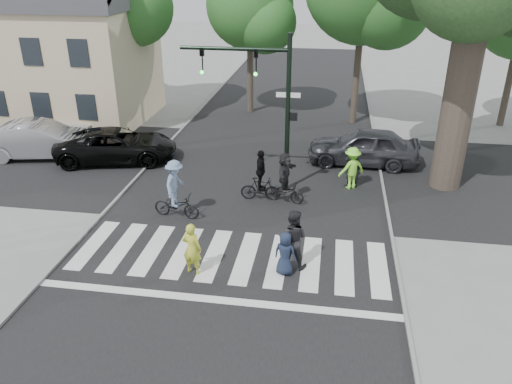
% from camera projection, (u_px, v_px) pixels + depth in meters
% --- Properties ---
extents(ground, '(120.00, 120.00, 0.00)m').
position_uv_depth(ground, '(223.00, 274.00, 14.56)').
color(ground, gray).
rests_on(ground, ground).
extents(road_stem, '(10.00, 70.00, 0.01)m').
position_uv_depth(road_stem, '(251.00, 200.00, 19.02)').
color(road_stem, black).
rests_on(road_stem, ground).
extents(road_cross, '(70.00, 10.00, 0.01)m').
position_uv_depth(road_cross, '(262.00, 170.00, 21.70)').
color(road_cross, black).
rests_on(road_cross, ground).
extents(curb_left, '(0.10, 70.00, 0.10)m').
position_uv_depth(curb_left, '(125.00, 190.00, 19.70)').
color(curb_left, gray).
rests_on(curb_left, ground).
extents(curb_right, '(0.10, 70.00, 0.10)m').
position_uv_depth(curb_right, '(387.00, 208.00, 18.29)').
color(curb_right, gray).
rests_on(curb_right, ground).
extents(crosswalk, '(10.00, 3.85, 0.01)m').
position_uv_depth(crosswalk, '(228.00, 262.00, 15.14)').
color(crosswalk, silver).
rests_on(crosswalk, ground).
extents(traffic_signal, '(4.45, 0.29, 6.00)m').
position_uv_depth(traffic_signal, '(266.00, 91.00, 18.37)').
color(traffic_signal, black).
rests_on(traffic_signal, ground).
extents(bg_tree_0, '(5.46, 5.20, 8.97)m').
position_uv_depth(bg_tree_0, '(43.00, 1.00, 28.13)').
color(bg_tree_0, brown).
rests_on(bg_tree_0, ground).
extents(bg_tree_2, '(5.04, 4.80, 8.40)m').
position_uv_depth(bg_tree_2, '(254.00, 10.00, 27.16)').
color(bg_tree_2, brown).
rests_on(bg_tree_2, ground).
extents(house, '(8.40, 8.10, 8.82)m').
position_uv_depth(house, '(69.00, 50.00, 27.02)').
color(house, beige).
rests_on(house, ground).
extents(pedestrian_woman, '(0.65, 0.49, 1.62)m').
position_uv_depth(pedestrian_woman, '(192.00, 249.00, 14.31)').
color(pedestrian_woman, '#C6D036').
rests_on(pedestrian_woman, ground).
extents(pedestrian_child, '(0.75, 0.59, 1.35)m').
position_uv_depth(pedestrian_child, '(285.00, 254.00, 14.33)').
color(pedestrian_child, '#1B253B').
rests_on(pedestrian_child, ground).
extents(pedestrian_adult, '(0.98, 0.81, 1.86)m').
position_uv_depth(pedestrian_adult, '(292.00, 239.00, 14.58)').
color(pedestrian_adult, '#232325').
rests_on(pedestrian_adult, ground).
extents(cyclist_left, '(1.75, 1.17, 2.15)m').
position_uv_depth(cyclist_left, '(176.00, 193.00, 17.39)').
color(cyclist_left, black).
rests_on(cyclist_left, ground).
extents(cyclist_mid, '(1.54, 0.94, 1.99)m').
position_uv_depth(cyclist_mid, '(261.00, 180.00, 18.68)').
color(cyclist_mid, black).
rests_on(cyclist_mid, ground).
extents(cyclist_right, '(1.63, 1.51, 1.96)m').
position_uv_depth(cyclist_right, '(285.00, 180.00, 18.51)').
color(cyclist_right, black).
rests_on(cyclist_right, ground).
extents(car_suv, '(5.69, 3.55, 1.47)m').
position_uv_depth(car_suv, '(117.00, 145.00, 22.36)').
color(car_suv, black).
rests_on(car_suv, ground).
extents(car_silver, '(5.35, 2.79, 1.68)m').
position_uv_depth(car_silver, '(41.00, 140.00, 22.71)').
color(car_silver, '#A6A7AB').
rests_on(car_silver, ground).
extents(car_grey, '(4.89, 2.13, 1.64)m').
position_uv_depth(car_grey, '(363.00, 146.00, 21.97)').
color(car_grey, '#323338').
rests_on(car_grey, ground).
extents(bystander_hivis, '(1.28, 1.10, 1.71)m').
position_uv_depth(bystander_hivis, '(352.00, 168.00, 19.63)').
color(bystander_hivis, '#8DFF3B').
rests_on(bystander_hivis, ground).
extents(bystander_dark, '(0.67, 0.48, 1.71)m').
position_uv_depth(bystander_dark, '(353.00, 166.00, 19.79)').
color(bystander_dark, '#232325').
rests_on(bystander_dark, ground).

